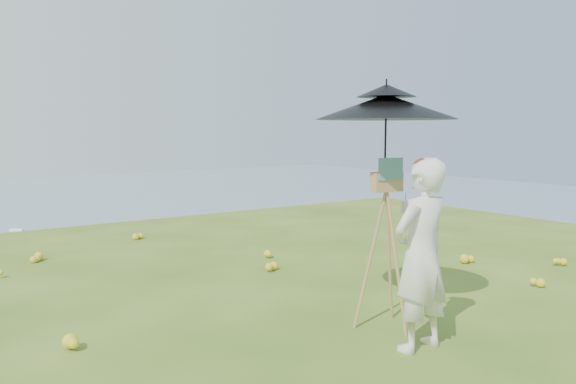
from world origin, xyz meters
TOP-DOWN VIEW (x-y plane):
  - ground at (0.00, 0.00)m, footprint 14.00×14.00m
  - wildflowers at (0.00, 0.25)m, footprint 10.00×10.50m
  - painter at (-0.91, -1.56)m, footprint 0.66×0.46m
  - field_easel at (-0.76, -0.96)m, footprint 0.74×0.74m
  - sun_umbrella at (-0.76, -0.93)m, footprint 1.42×1.42m
  - painter_cap at (-0.91, -1.56)m, footprint 0.18×0.22m

SIDE VIEW (x-z plane):
  - ground at x=0.00m, z-range 0.00..0.00m
  - wildflowers at x=0.00m, z-range 0.00..0.12m
  - field_easel at x=-0.76m, z-range 0.00..1.71m
  - painter at x=-0.91m, z-range 0.00..1.74m
  - painter_cap at x=-0.91m, z-range 1.64..1.74m
  - sun_umbrella at x=-0.76m, z-range 1.41..2.47m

